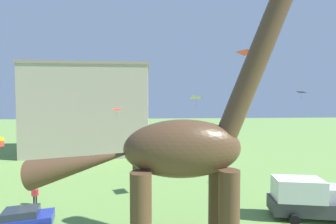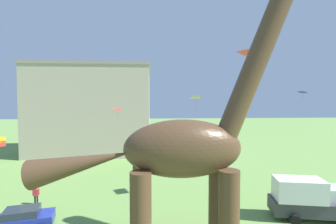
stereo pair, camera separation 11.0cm
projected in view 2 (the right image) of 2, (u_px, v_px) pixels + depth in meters
name	position (u px, v px, depth m)	size (l,w,h in m)	color
dinosaur_sculpture	(181.00, 148.00, 14.89)	(16.84, 3.57, 17.60)	#513823
parked_sedan_left	(22.00, 219.00, 17.50)	(4.50, 2.69, 1.55)	navy
parked_box_truck	(307.00, 198.00, 19.14)	(5.90, 3.15, 3.20)	#38383D
person_vendor_side	(36.00, 194.00, 21.76)	(0.62, 0.27, 1.66)	black
kite_far_right	(118.00, 109.00, 35.00)	(1.58, 1.53, 1.57)	red
kite_high_left	(196.00, 97.00, 16.31)	(0.77, 0.58, 0.95)	white
kite_trailing	(303.00, 92.00, 25.22)	(0.85, 0.64, 1.04)	black
kite_mid_right	(247.00, 53.00, 21.75)	(1.60, 1.79, 1.82)	red
kite_mid_center	(0.00, 142.00, 31.09)	(1.14, 1.14, 1.19)	orange
background_building_block	(94.00, 109.00, 44.67)	(20.77, 12.70, 15.63)	#B7A893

